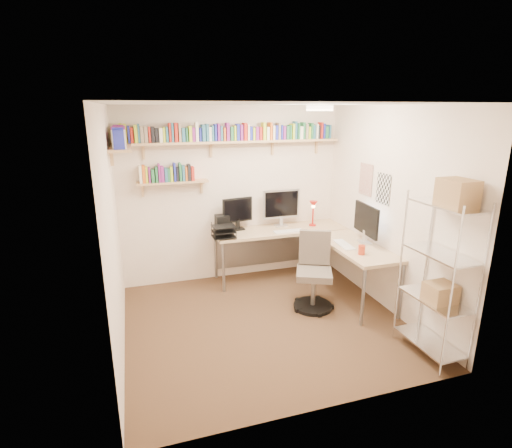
{
  "coord_description": "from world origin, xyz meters",
  "views": [
    {
      "loc": [
        -1.38,
        -4.02,
        2.45
      ],
      "look_at": [
        0.06,
        0.55,
        1.07
      ],
      "focal_mm": 28.0,
      "sensor_mm": 36.0,
      "label": 1
    }
  ],
  "objects": [
    {
      "name": "wire_rack",
      "position": [
        1.42,
        -1.15,
        1.16
      ],
      "size": [
        0.37,
        0.73,
        1.85
      ],
      "rotation": [
        0.0,
        0.0,
        0.01
      ],
      "color": "silver",
      "rests_on": "ground"
    },
    {
      "name": "wall_shelves",
      "position": [
        -0.45,
        1.29,
        2.02
      ],
      "size": [
        3.12,
        1.09,
        0.8
      ],
      "color": "#D6B678",
      "rests_on": "ground"
    },
    {
      "name": "room_shell",
      "position": [
        0.0,
        0.0,
        1.55
      ],
      "size": [
        3.24,
        3.04,
        2.52
      ],
      "color": "beige",
      "rests_on": "ground"
    },
    {
      "name": "office_chair",
      "position": [
        0.72,
        0.21,
        0.41
      ],
      "size": [
        0.57,
        0.58,
        0.98
      ],
      "rotation": [
        0.0,
        0.0,
        -0.42
      ],
      "color": "black",
      "rests_on": "ground"
    },
    {
      "name": "ground",
      "position": [
        0.0,
        0.0,
        0.0
      ],
      "size": [
        3.2,
        3.2,
        0.0
      ],
      "primitive_type": "plane",
      "color": "#4A2D1F",
      "rests_on": "ground"
    },
    {
      "name": "corner_desk",
      "position": [
        0.7,
        0.96,
        0.75
      ],
      "size": [
        2.03,
        1.98,
        1.32
      ],
      "color": "tan",
      "rests_on": "ground"
    }
  ]
}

